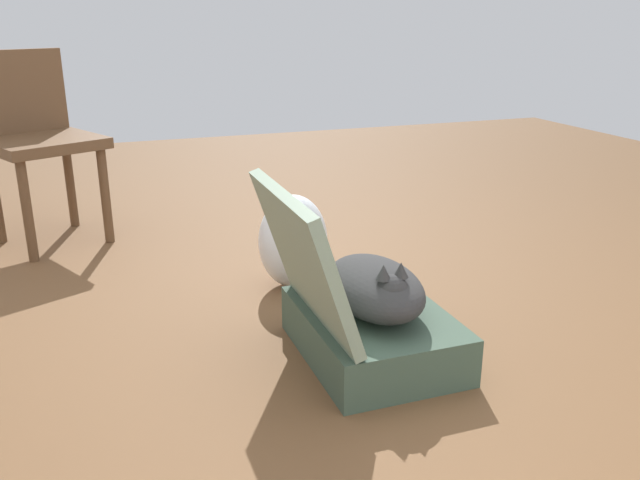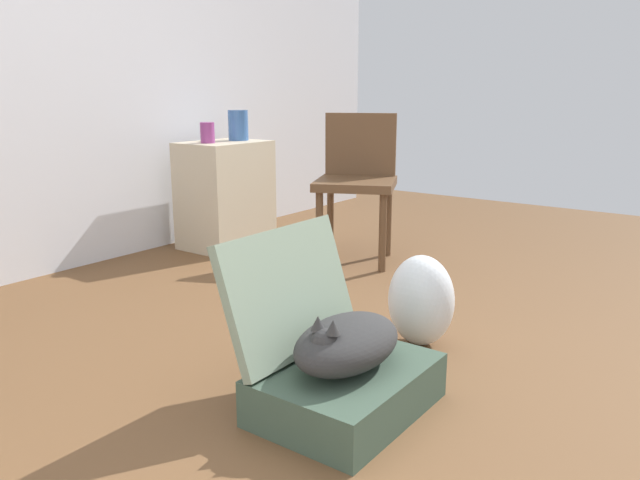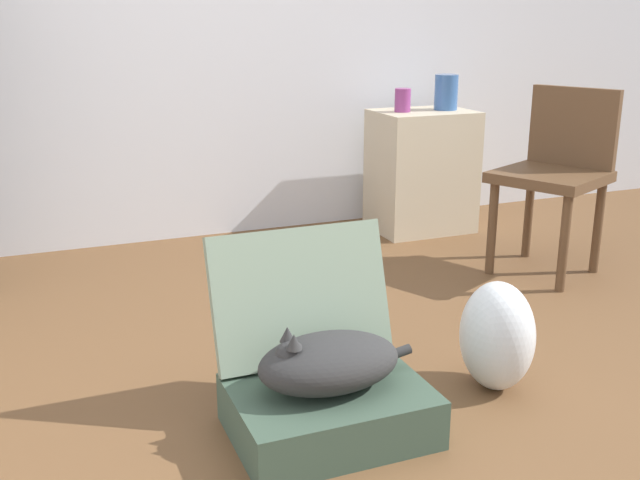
{
  "view_description": "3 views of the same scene",
  "coord_description": "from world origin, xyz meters",
  "px_view_note": "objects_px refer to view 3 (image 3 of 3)",
  "views": [
    {
      "loc": [
        -2.1,
        0.75,
        1.06
      ],
      "look_at": [
        -0.49,
        0.17,
        0.47
      ],
      "focal_mm": 37.24,
      "sensor_mm": 36.0,
      "label": 1
    },
    {
      "loc": [
        -1.91,
        -1.1,
        1.04
      ],
      "look_at": [
        -0.03,
        0.27,
        0.47
      ],
      "focal_mm": 34.88,
      "sensor_mm": 36.0,
      "label": 2
    },
    {
      "loc": [
        -1.13,
        -1.94,
        1.24
      ],
      "look_at": [
        -0.18,
        0.43,
        0.47
      ],
      "focal_mm": 41.98,
      "sensor_mm": 36.0,
      "label": 3
    }
  ],
  "objects_px": {
    "suitcase_base": "(329,411)",
    "plastic_bag_white": "(497,336)",
    "side_table": "(421,171)",
    "chair": "(557,169)",
    "vase_short": "(446,92)",
    "vase_tall": "(403,100)",
    "cat": "(327,362)"
  },
  "relations": [
    {
      "from": "chair",
      "to": "vase_tall",
      "type": "bearing_deg",
      "value": 177.49
    },
    {
      "from": "plastic_bag_white",
      "to": "vase_short",
      "type": "relative_size",
      "value": 1.91
    },
    {
      "from": "suitcase_base",
      "to": "chair",
      "type": "xyz_separation_m",
      "value": [
        1.62,
        1.02,
        0.44
      ]
    },
    {
      "from": "side_table",
      "to": "vase_tall",
      "type": "relative_size",
      "value": 5.39
    },
    {
      "from": "plastic_bag_white",
      "to": "chair",
      "type": "bearing_deg",
      "value": 44.24
    },
    {
      "from": "cat",
      "to": "side_table",
      "type": "xyz_separation_m",
      "value": [
        1.39,
        1.91,
        0.11
      ]
    },
    {
      "from": "plastic_bag_white",
      "to": "side_table",
      "type": "xyz_separation_m",
      "value": [
        0.74,
        1.85,
        0.16
      ]
    },
    {
      "from": "side_table",
      "to": "chair",
      "type": "height_order",
      "value": "chair"
    },
    {
      "from": "plastic_bag_white",
      "to": "vase_tall",
      "type": "bearing_deg",
      "value": 71.99
    },
    {
      "from": "side_table",
      "to": "chair",
      "type": "xyz_separation_m",
      "value": [
        0.24,
        -0.9,
        0.16
      ]
    },
    {
      "from": "side_table",
      "to": "vase_short",
      "type": "relative_size",
      "value": 3.52
    },
    {
      "from": "cat",
      "to": "vase_tall",
      "type": "relative_size",
      "value": 3.96
    },
    {
      "from": "vase_short",
      "to": "chair",
      "type": "height_order",
      "value": "vase_short"
    },
    {
      "from": "suitcase_base",
      "to": "plastic_bag_white",
      "type": "distance_m",
      "value": 0.66
    },
    {
      "from": "suitcase_base",
      "to": "cat",
      "type": "bearing_deg",
      "value": 175.8
    },
    {
      "from": "vase_tall",
      "to": "vase_short",
      "type": "distance_m",
      "value": 0.28
    },
    {
      "from": "side_table",
      "to": "vase_short",
      "type": "distance_m",
      "value": 0.47
    },
    {
      "from": "cat",
      "to": "vase_short",
      "type": "xyz_separation_m",
      "value": [
        1.53,
        1.91,
        0.56
      ]
    },
    {
      "from": "suitcase_base",
      "to": "vase_tall",
      "type": "xyz_separation_m",
      "value": [
        1.25,
        1.92,
        0.69
      ]
    },
    {
      "from": "side_table",
      "to": "cat",
      "type": "bearing_deg",
      "value": -126.0
    },
    {
      "from": "cat",
      "to": "plastic_bag_white",
      "type": "distance_m",
      "value": 0.65
    },
    {
      "from": "cat",
      "to": "vase_short",
      "type": "height_order",
      "value": "vase_short"
    },
    {
      "from": "plastic_bag_white",
      "to": "vase_short",
      "type": "xyz_separation_m",
      "value": [
        0.88,
        1.85,
        0.61
      ]
    },
    {
      "from": "suitcase_base",
      "to": "vase_short",
      "type": "relative_size",
      "value": 2.93
    },
    {
      "from": "cat",
      "to": "chair",
      "type": "relative_size",
      "value": 0.58
    },
    {
      "from": "side_table",
      "to": "chair",
      "type": "bearing_deg",
      "value": -75.19
    },
    {
      "from": "cat",
      "to": "side_table",
      "type": "distance_m",
      "value": 2.37
    },
    {
      "from": "plastic_bag_white",
      "to": "vase_tall",
      "type": "relative_size",
      "value": 2.92
    },
    {
      "from": "vase_tall",
      "to": "cat",
      "type": "bearing_deg",
      "value": -123.16
    },
    {
      "from": "suitcase_base",
      "to": "vase_tall",
      "type": "relative_size",
      "value": 4.49
    },
    {
      "from": "vase_tall",
      "to": "side_table",
      "type": "bearing_deg",
      "value": -0.37
    },
    {
      "from": "vase_tall",
      "to": "chair",
      "type": "distance_m",
      "value": 1.01
    }
  ]
}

